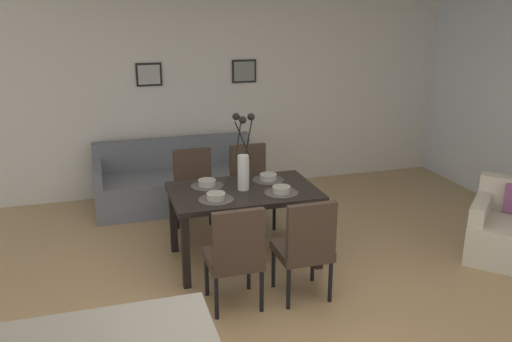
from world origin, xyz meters
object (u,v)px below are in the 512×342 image
Objects in this scene: dining_chair_near_right at (195,187)px; framed_picture_center at (244,71)px; sofa at (178,183)px; bowl_near_left at (216,196)px; dining_chair_far_left at (306,245)px; centerpiece_vase at (243,161)px; dining_chair_far_right at (251,182)px; bowl_far_left at (281,189)px; bowl_far_right at (268,176)px; bowl_near_right at (207,182)px; dining_table at (244,198)px; dining_chair_near_left at (235,253)px; framed_picture_left at (149,75)px.

framed_picture_center is at bearing 55.16° from dining_chair_near_right.
bowl_near_left is at bearing -87.69° from sofa.
bowl_near_left is 2.71m from framed_picture_center.
dining_chair_near_right is at bearing -124.84° from framed_picture_center.
dining_chair_far_left is 1.05m from centerpiece_vase.
centerpiece_vase is at bearing -110.45° from dining_chair_far_right.
bowl_far_left is at bearing -90.33° from dining_chair_far_right.
framed_picture_center is (0.31, 2.41, 0.82)m from bowl_far_left.
sofa is (-0.71, 1.53, -0.50)m from bowl_far_right.
dining_chair_near_right is 1.25m from bowl_far_left.
bowl_near_right is at bearing -87.09° from sofa.
dining_table is 1.52× the size of dining_chair_far_left.
bowl_far_left is (-0.01, -1.06, 0.27)m from dining_chair_far_right.
framed_picture_center is at bearing 73.07° from dining_chair_near_left.
bowl_near_left is (-0.64, -1.06, 0.27)m from dining_chair_far_right.
dining_table is 8.24× the size of bowl_far_left.
framed_picture_center is at bearing 74.21° from centerpiece_vase.
bowl_near_left is 0.40m from bowl_near_right.
bowl_far_left reaches higher than dining_table.
dining_table is at bearing -77.18° from sofa.
dining_table is at bearing 70.17° from dining_chair_near_left.
centerpiece_vase reaches higher than bowl_near_right.
dining_chair_near_right reaches higher than bowl_far_right.
dining_chair_near_left is 5.41× the size of bowl_far_right.
bowl_near_right is 0.53× the size of framed_picture_left.
dining_chair_near_left is 5.41× the size of bowl_near_right.
framed_picture_center reaches higher than centerpiece_vase.
dining_chair_near_left is 1.00× the size of dining_chair_near_right.
sofa reaches higher than dining_table.
bowl_near_left is at bearing 91.10° from dining_chair_near_left.
bowl_near_left is 2.56m from framed_picture_left.
bowl_near_left is at bearing -90.00° from bowl_near_right.
dining_chair_near_left is at bearing -83.96° from framed_picture_left.
bowl_far_right is at bearing 90.00° from bowl_far_left.
dining_chair_near_left is 3.37m from framed_picture_center.
framed_picture_center is (0.31, 2.01, 0.82)m from bowl_far_right.
sofa is (-0.08, 1.93, -0.50)m from bowl_near_left.
bowl_near_left is at bearing -147.63° from bowl_far_right.
dining_table is 0.40m from bowl_far_right.
dining_chair_near_right reaches higher than bowl_far_left.
bowl_near_right is 2.36m from framed_picture_center.
bowl_far_left is 0.52× the size of framed_picture_center.
dining_chair_near_left and dining_chair_far_left have the same top height.
centerpiece_vase is at bearing 109.05° from dining_chair_far_left.
dining_chair_far_left is 0.72m from bowl_far_left.
dining_table is at bearing -147.63° from bowl_far_right.
dining_chair_far_left reaches higher than dining_table.
bowl_far_left reaches higher than sofa.
framed_picture_left is (-0.32, 3.05, 1.09)m from dining_chair_near_left.
framed_picture_center is at bearing 74.19° from dining_table.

